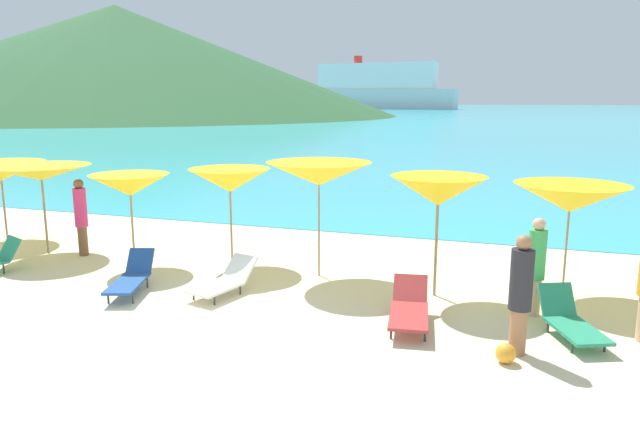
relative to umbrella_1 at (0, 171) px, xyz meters
The scene contains 19 objects.
ground_plane 9.95m from the umbrella_1, 35.54° to the left, with size 50.00×100.00×0.30m, color beige.
ocean_water 223.69m from the umbrella_1, 87.97° to the left, with size 650.00×440.00×0.02m, color #38B7CC.
headland_hill 129.69m from the umbrella_1, 126.04° to the left, with size 129.09×129.09×24.91m, color #2D5B33.
umbrella_1 is the anchor object (origin of this frame).
umbrella_2 2.17m from the umbrella_1, 19.58° to the right, with size 2.40×2.40×2.12m.
umbrella_3 4.78m from the umbrella_1, 11.40° to the right, with size 1.74×1.74×2.04m.
umbrella_4 6.72m from the umbrella_1, ahead, with size 1.86×1.86×2.15m.
umbrella_5 8.91m from the umbrella_1, ahead, with size 2.26×2.26×2.40m.
umbrella_6 11.41m from the umbrella_1, ahead, with size 1.88×1.88×2.28m.
umbrella_7 13.68m from the umbrella_1, ahead, with size 2.24×2.24×2.12m.
lounge_chair_3 13.91m from the umbrella_1, ahead, with size 1.07×1.51×0.70m.
lounge_chair_4 6.55m from the umbrella_1, 23.95° to the right, with size 1.01×1.74×0.68m.
lounge_chair_5 11.56m from the umbrella_1, 12.76° to the right, with size 0.83×1.72×0.64m.
lounge_chair_7 8.01m from the umbrella_1, 15.68° to the right, with size 0.93×1.55×0.63m.
beachgoer_0 13.26m from the umbrella_1, 13.66° to the right, with size 0.32×0.32×1.78m.
beachgoer_1 3.25m from the umbrella_1, 12.51° to the right, with size 0.29×0.29×1.83m.
beachgoer_4 13.22m from the umbrella_1, ahead, with size 0.30×0.30×1.71m.
beach_ball 13.29m from the umbrella_1, 15.38° to the right, with size 0.28×0.28×0.28m, color orange.
cruise_ship 227.70m from the umbrella_1, 100.79° to the left, with size 65.29×16.02×21.20m.
Camera 1 is at (4.74, -7.20, 3.64)m, focal length 32.55 mm.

